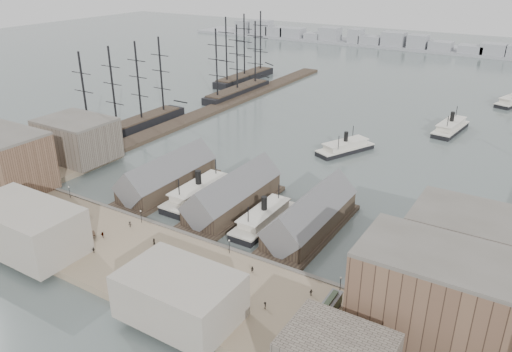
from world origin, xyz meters
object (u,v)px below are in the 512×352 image
Objects in this scene: horse_cart_left at (51,204)px; horse_cart_right at (217,296)px; horse_cart_center at (99,234)px; tram at (329,309)px; ferry_docked_west at (199,192)px.

horse_cart_right reaches higher than horse_cart_left.
horse_cart_left is at bearing 112.21° from horse_cart_center.
tram is at bearing -82.72° from horse_cart_right.
horse_cart_left is at bearing -136.47° from ferry_docked_west.
ferry_docked_west is 36.03m from horse_cart_center.
tram is at bearing -54.33° from horse_cart_center.
tram is 24.31m from horse_cart_right.
tram is 91.29m from horse_cart_left.
horse_cart_right is (68.33, -9.93, 0.06)m from horse_cart_left.
horse_cart_left reaches higher than horse_cart_center.
horse_cart_center is (25.85, -4.94, -0.01)m from horse_cart_left.
horse_cart_right is at bearing -161.86° from tram.
tram is (59.13, -32.46, 1.32)m from ferry_docked_west.
horse_cart_left is 26.32m from horse_cart_center.
ferry_docked_west reaches higher than horse_cart_center.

